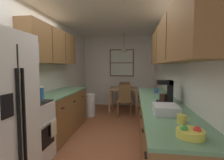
{
  "coord_description": "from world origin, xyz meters",
  "views": [
    {
      "loc": [
        0.59,
        -2.75,
        1.45
      ],
      "look_at": [
        0.05,
        1.31,
        1.12
      ],
      "focal_mm": 27.44,
      "sensor_mm": 36.0,
      "label": 1
    }
  ],
  "objects": [
    {
      "name": "mug_spare",
      "position": [
        1.04,
        0.82,
        0.95
      ],
      "size": [
        0.12,
        0.08,
        0.1
      ],
      "color": "#335999",
      "rests_on": "counter_right"
    },
    {
      "name": "mug_by_coffeemaker",
      "position": [
        1.04,
        -1.06,
        0.94
      ],
      "size": [
        0.12,
        0.08,
        0.09
      ],
      "color": "#E5CC4C",
      "rests_on": "counter_right"
    },
    {
      "name": "wall_left",
      "position": [
        -1.35,
        1.0,
        1.27
      ],
      "size": [
        0.1,
        9.0,
        2.55
      ],
      "primitive_type": "cube",
      "color": "white",
      "rests_on": "ground"
    },
    {
      "name": "ceiling_slab",
      "position": [
        0.0,
        1.0,
        2.59
      ],
      "size": [
        4.4,
        9.0,
        0.08
      ],
      "primitive_type": "cube",
      "color": "white"
    },
    {
      "name": "wall_right",
      "position": [
        1.35,
        1.0,
        1.27
      ],
      "size": [
        0.1,
        9.0,
        2.55
      ],
      "primitive_type": "cube",
      "color": "white",
      "rests_on": "ground"
    },
    {
      "name": "trash_bin",
      "position": [
        -0.7,
        2.06,
        0.32
      ],
      "size": [
        0.3,
        0.3,
        0.65
      ],
      "primitive_type": "cylinder",
      "color": "white",
      "rests_on": "ground"
    },
    {
      "name": "dish_towel",
      "position": [
        -0.64,
        -0.32,
        0.5
      ],
      "size": [
        0.02,
        0.16,
        0.24
      ],
      "primitive_type": "cube",
      "color": "beige"
    },
    {
      "name": "dish_rack",
      "position": [
        0.95,
        -0.73,
        0.95
      ],
      "size": [
        0.28,
        0.34,
        0.1
      ],
      "primitive_type": "cube",
      "color": "silver",
      "rests_on": "counter_right"
    },
    {
      "name": "ground_plane",
      "position": [
        0.0,
        1.0,
        0.0
      ],
      "size": [
        12.0,
        12.0,
        0.0
      ],
      "primitive_type": "plane",
      "color": "brown"
    },
    {
      "name": "wall_back",
      "position": [
        0.0,
        3.65,
        1.27
      ],
      "size": [
        4.4,
        0.1,
        2.55
      ],
      "primitive_type": "cube",
      "color": "white",
      "rests_on": "ground"
    },
    {
      "name": "stove_range",
      "position": [
        -0.99,
        -0.48,
        0.47
      ],
      "size": [
        0.66,
        0.61,
        1.1
      ],
      "color": "white",
      "rests_on": "ground"
    },
    {
      "name": "counter_left",
      "position": [
        -1.0,
        0.75,
        0.45
      ],
      "size": [
        0.64,
        1.84,
        0.9
      ],
      "color": "brown",
      "rests_on": "ground"
    },
    {
      "name": "pendant_light",
      "position": [
        0.23,
        2.82,
        1.99
      ],
      "size": [
        0.26,
        0.26,
        0.61
      ],
      "color": "black"
    },
    {
      "name": "storage_canister",
      "position": [
        -1.0,
        -0.05,
        1.0
      ],
      "size": [
        0.11,
        0.11,
        0.21
      ],
      "color": "#265999",
      "rests_on": "counter_left"
    },
    {
      "name": "counter_right",
      "position": [
        1.0,
        0.07,
        0.45
      ],
      "size": [
        0.64,
        3.38,
        0.9
      ],
      "color": "brown",
      "rests_on": "ground"
    },
    {
      "name": "upper_cabinets_right",
      "position": [
        1.14,
        0.02,
        1.83
      ],
      "size": [
        0.33,
        3.06,
        0.66
      ],
      "color": "brown"
    },
    {
      "name": "dining_table",
      "position": [
        0.23,
        2.82,
        0.62
      ],
      "size": [
        0.9,
        0.76,
        0.75
      ],
      "color": "#A87F51",
      "rests_on": "ground"
    },
    {
      "name": "dining_chair_far",
      "position": [
        0.25,
        3.41,
        0.5
      ],
      "size": [
        0.45,
        0.45,
        0.9
      ],
      "color": "brown",
      "rests_on": "ground"
    },
    {
      "name": "coffee_maker",
      "position": [
        1.07,
        -0.1,
        1.08
      ],
      "size": [
        0.22,
        0.18,
        0.34
      ],
      "color": "black",
      "rests_on": "counter_right"
    },
    {
      "name": "upper_cabinets_left",
      "position": [
        -1.14,
        0.7,
        1.87
      ],
      "size": [
        0.33,
        1.92,
        0.72
      ],
      "color": "brown"
    },
    {
      "name": "microwave_over_range",
      "position": [
        -1.11,
        -0.48,
        1.65
      ],
      "size": [
        0.39,
        0.58,
        0.33
      ],
      "color": "silver"
    },
    {
      "name": "back_window",
      "position": [
        0.11,
        3.58,
        1.58
      ],
      "size": [
        0.89,
        0.05,
        0.99
      ],
      "color": "brown"
    },
    {
      "name": "fruit_bowl",
      "position": [
        1.02,
        -1.39,
        0.94
      ],
      "size": [
        0.21,
        0.21,
        0.09
      ],
      "color": "#E5D14C",
      "rests_on": "counter_right"
    },
    {
      "name": "dining_chair_near",
      "position": [
        0.3,
        2.23,
        0.5
      ],
      "size": [
        0.4,
        0.4,
        0.9
      ],
      "color": "brown",
      "rests_on": "ground"
    }
  ]
}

